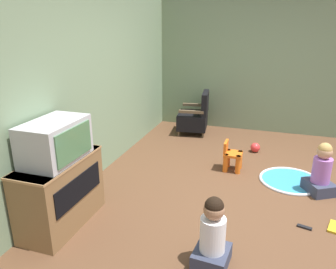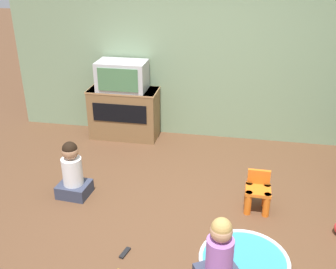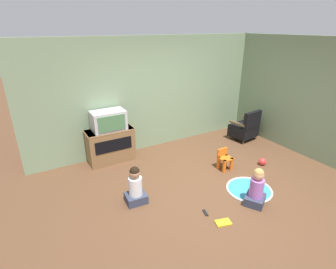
{
  "view_description": "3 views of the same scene",
  "coord_description": "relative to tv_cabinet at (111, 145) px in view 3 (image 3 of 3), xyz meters",
  "views": [
    {
      "loc": [
        -3.82,
        -0.14,
        2.09
      ],
      "look_at": [
        -0.31,
        1.01,
        0.8
      ],
      "focal_mm": 35.0,
      "sensor_mm": 36.0,
      "label": 1
    },
    {
      "loc": [
        0.38,
        -3.33,
        2.57
      ],
      "look_at": [
        -0.36,
        0.62,
        0.69
      ],
      "focal_mm": 42.0,
      "sensor_mm": 36.0,
      "label": 2
    },
    {
      "loc": [
        -2.77,
        -3.25,
        2.81
      ],
      "look_at": [
        -0.36,
        0.93,
        0.79
      ],
      "focal_mm": 28.0,
      "sensor_mm": 36.0,
      "label": 3
    }
  ],
  "objects": [
    {
      "name": "wall_right",
      "position": [
        4.03,
        -2.26,
        0.92
      ],
      "size": [
        0.12,
        5.25,
        2.62
      ],
      "color": "gray",
      "rests_on": "ground_plane"
    },
    {
      "name": "book",
      "position": [
        0.81,
        -2.81,
        -0.37
      ],
      "size": [
        0.27,
        0.21,
        0.02
      ],
      "rotation": [
        0.0,
        0.0,
        2.88
      ],
      "color": "gold",
      "rests_on": "ground_plane"
    },
    {
      "name": "remote_control",
      "position": [
        0.72,
        -2.49,
        -0.38
      ],
      "size": [
        0.08,
        0.16,
        0.02
      ],
      "rotation": [
        0.0,
        0.0,
        1.33
      ],
      "color": "black",
      "rests_on": "ground_plane"
    },
    {
      "name": "yellow_kid_chair",
      "position": [
        1.94,
        -1.54,
        -0.19
      ],
      "size": [
        0.27,
        0.26,
        0.43
      ],
      "rotation": [
        0.0,
        0.0,
        -0.01
      ],
      "color": "orange",
      "rests_on": "ground_plane"
    },
    {
      "name": "play_mat",
      "position": [
        1.82,
        -2.37,
        -0.38
      ],
      "size": [
        0.84,
        0.84,
        0.04
      ],
      "color": "teal",
      "rests_on": "ground_plane"
    },
    {
      "name": "television",
      "position": [
        0.0,
        -0.01,
        0.57
      ],
      "size": [
        0.7,
        0.44,
        0.41
      ],
      "color": "#B7B7BC",
      "rests_on": "tv_cabinet"
    },
    {
      "name": "black_armchair",
      "position": [
        3.42,
        -0.62,
        -0.06
      ],
      "size": [
        0.69,
        0.63,
        0.82
      ],
      "rotation": [
        0.0,
        0.0,
        3.27
      ],
      "color": "brown",
      "rests_on": "ground_plane"
    },
    {
      "name": "child_watching_left",
      "position": [
        1.6,
        -2.7,
        -0.09
      ],
      "size": [
        0.45,
        0.44,
        0.68
      ],
      "rotation": [
        0.0,
        0.0,
        0.54
      ],
      "color": "#33384C",
      "rests_on": "ground_plane"
    },
    {
      "name": "wall_back",
      "position": [
        1.17,
        0.31,
        0.92
      ],
      "size": [
        5.82,
        0.12,
        2.62
      ],
      "color": "gray",
      "rests_on": "ground_plane"
    },
    {
      "name": "ground_plane",
      "position": [
        1.26,
        -1.89,
        -0.39
      ],
      "size": [
        30.0,
        30.0,
        0.0
      ],
      "primitive_type": "plane",
      "color": "brown"
    },
    {
      "name": "toy_ball",
      "position": [
        2.76,
        -1.82,
        -0.31
      ],
      "size": [
        0.16,
        0.16,
        0.16
      ],
      "color": "red",
      "rests_on": "ground_plane"
    },
    {
      "name": "tv_cabinet",
      "position": [
        0.0,
        0.0,
        0.0
      ],
      "size": [
        1.01,
        0.47,
        0.75
      ],
      "color": "brown",
      "rests_on": "ground_plane"
    },
    {
      "name": "child_watching_center",
      "position": [
        -0.13,
        -1.65,
        -0.09
      ],
      "size": [
        0.37,
        0.33,
        0.68
      ],
      "rotation": [
        0.0,
        0.0,
        -0.08
      ],
      "color": "#33384C",
      "rests_on": "ground_plane"
    }
  ]
}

